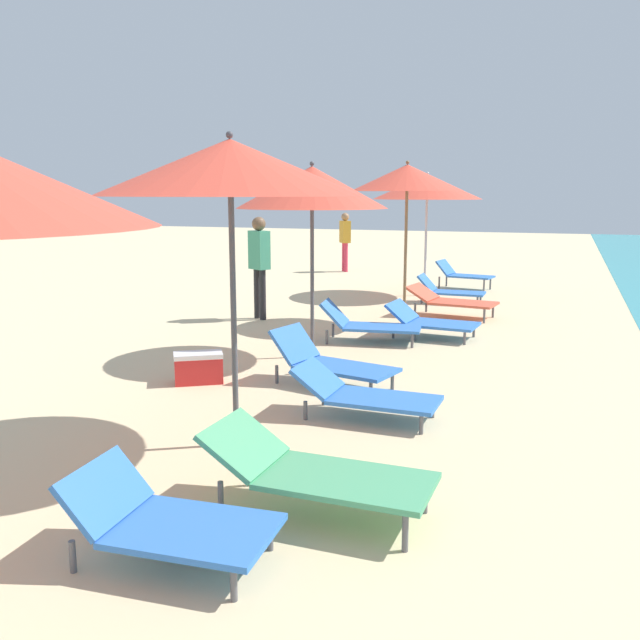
% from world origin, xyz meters
% --- Properties ---
extents(lounger_second_shoreside, '(1.24, 0.73, 0.55)m').
position_xyz_m(lounger_second_shoreside, '(0.30, 4.43, 0.26)').
color(lounger_second_shoreside, blue).
rests_on(lounger_second_shoreside, ground).
extents(umbrella_third, '(2.22, 2.22, 2.67)m').
position_xyz_m(umbrella_third, '(-0.18, 6.31, 2.38)').
color(umbrella_third, '#4C4C51').
rests_on(umbrella_third, ground).
extents(lounger_third_shoreside, '(1.42, 0.63, 0.50)m').
position_xyz_m(lounger_third_shoreside, '(0.68, 7.38, 0.25)').
color(lounger_third_shoreside, blue).
rests_on(lounger_third_shoreside, ground).
extents(lounger_third_inland, '(1.58, 0.70, 0.58)m').
position_xyz_m(lounger_third_inland, '(0.92, 5.30, 0.31)').
color(lounger_third_inland, '#4CA572').
rests_on(lounger_third_inland, ground).
extents(umbrella_fourth, '(1.97, 1.97, 2.57)m').
position_xyz_m(umbrella_fourth, '(-0.69, 9.61, 2.24)').
color(umbrella_fourth, '#4C4C51').
rests_on(umbrella_fourth, ground).
extents(lounger_fourth_shoreside, '(1.52, 0.81, 0.60)m').
position_xyz_m(lounger_fourth_shoreside, '(-0.22, 10.74, 0.28)').
color(lounger_fourth_shoreside, blue).
rests_on(lounger_fourth_shoreside, ground).
extents(lounger_fourth_inland, '(1.53, 0.92, 0.63)m').
position_xyz_m(lounger_fourth_inland, '(-0.00, 8.35, 0.29)').
color(lounger_fourth_inland, blue).
rests_on(lounger_fourth_inland, ground).
extents(umbrella_fifth, '(1.83, 1.83, 2.68)m').
position_xyz_m(umbrella_fifth, '(-0.03, 12.29, 2.40)').
color(umbrella_fifth, olive).
rests_on(umbrella_fifth, ground).
extents(lounger_fifth_shoreside, '(1.60, 0.91, 0.54)m').
position_xyz_m(lounger_fifth_shoreside, '(0.59, 13.23, 0.30)').
color(lounger_fifth_shoreside, '#D8593F').
rests_on(lounger_fifth_shoreside, ground).
extents(lounger_fifth_inland, '(1.39, 0.82, 0.52)m').
position_xyz_m(lounger_fifth_inland, '(0.58, 11.39, 0.26)').
color(lounger_fifth_inland, blue).
rests_on(lounger_fifth_inland, ground).
extents(umbrella_farthest, '(2.27, 2.27, 2.59)m').
position_xyz_m(umbrella_farthest, '(-0.35, 15.66, 2.28)').
color(umbrella_farthest, silver).
rests_on(umbrella_farthest, ground).
extents(lounger_farthest_shoreside, '(1.33, 0.80, 0.64)m').
position_xyz_m(lounger_farthest_shoreside, '(0.29, 16.93, 0.34)').
color(lounger_farthest_shoreside, blue).
rests_on(lounger_farthest_shoreside, ground).
extents(lounger_farthest_inland, '(1.30, 0.58, 0.56)m').
position_xyz_m(lounger_farthest_inland, '(0.32, 14.75, 0.26)').
color(lounger_farthest_inland, blue).
rests_on(lounger_farthest_inland, ground).
extents(person_walking_near, '(0.39, 0.42, 1.61)m').
position_xyz_m(person_walking_near, '(-3.30, 19.37, 0.98)').
color(person_walking_near, '#D8334C').
rests_on(person_walking_near, ground).
extents(person_walking_mid, '(0.42, 0.37, 1.77)m').
position_xyz_m(person_walking_mid, '(-2.51, 11.94, 1.08)').
color(person_walking_mid, '#262628').
rests_on(person_walking_mid, ground).
extents(cooler_box, '(0.63, 0.55, 0.36)m').
position_xyz_m(cooler_box, '(-1.49, 7.97, 0.18)').
color(cooler_box, red).
rests_on(cooler_box, ground).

